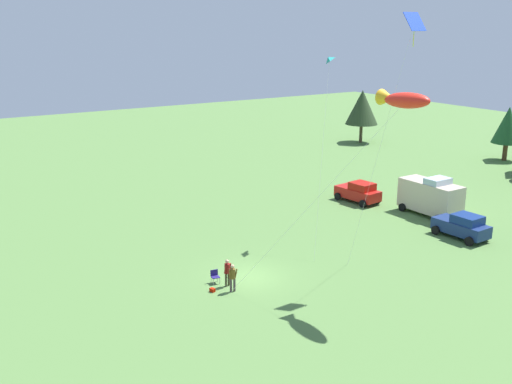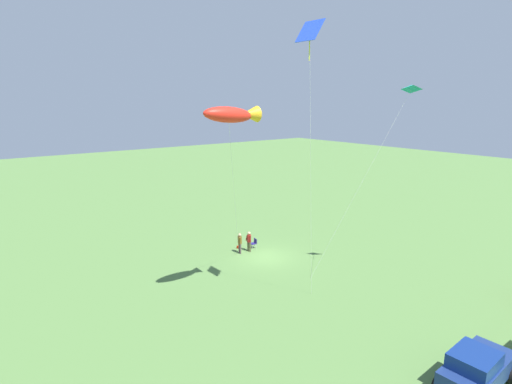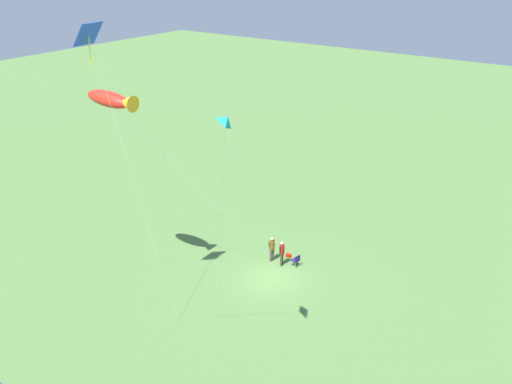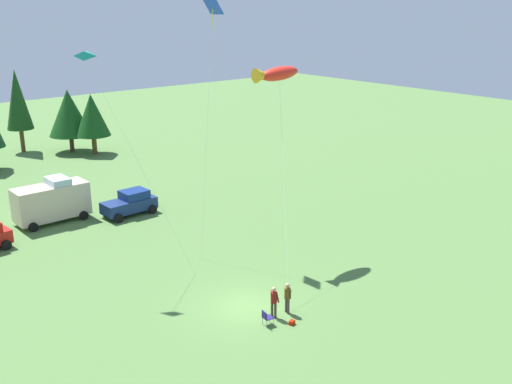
{
  "view_description": "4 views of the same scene",
  "coord_description": "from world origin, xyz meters",
  "px_view_note": "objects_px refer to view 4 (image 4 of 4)",
  "views": [
    {
      "loc": [
        30.0,
        -18.6,
        15.52
      ],
      "look_at": [
        -2.18,
        1.94,
        4.85
      ],
      "focal_mm": 42.0,
      "sensor_mm": 36.0,
      "label": 1
    },
    {
      "loc": [
        19.31,
        23.62,
        12.26
      ],
      "look_at": [
        1.05,
        -0.03,
        5.54
      ],
      "focal_mm": 28.0,
      "sensor_mm": 36.0,
      "label": 2
    },
    {
      "loc": [
        -18.11,
        27.04,
        19.74
      ],
      "look_at": [
        1.19,
        0.0,
        5.65
      ],
      "focal_mm": 42.0,
      "sensor_mm": 36.0,
      "label": 3
    },
    {
      "loc": [
        -18.33,
        -22.9,
        15.93
      ],
      "look_at": [
        0.98,
        0.33,
        6.32
      ],
      "focal_mm": 42.0,
      "sensor_mm": 36.0,
      "label": 4
    }
  ],
  "objects_px": {
    "person_spectator": "(274,300)",
    "kite_diamond_blue": "(212,12)",
    "kite_large_fish": "(275,74)",
    "folding_chair": "(267,317)",
    "kite_delta_teal": "(85,56)",
    "van_camper_beige": "(52,201)",
    "car_navy_hatch": "(130,203)",
    "person_kite_flyer": "(287,296)",
    "backpack_on_grass": "(292,322)"
  },
  "relations": [
    {
      "from": "van_camper_beige",
      "to": "kite_delta_teal",
      "type": "relative_size",
      "value": 0.4
    },
    {
      "from": "folding_chair",
      "to": "van_camper_beige",
      "type": "height_order",
      "value": "van_camper_beige"
    },
    {
      "from": "backpack_on_grass",
      "to": "kite_diamond_blue",
      "type": "height_order",
      "value": "kite_diamond_blue"
    },
    {
      "from": "car_navy_hatch",
      "to": "kite_large_fish",
      "type": "relative_size",
      "value": 0.35
    },
    {
      "from": "backpack_on_grass",
      "to": "van_camper_beige",
      "type": "height_order",
      "value": "van_camper_beige"
    },
    {
      "from": "backpack_on_grass",
      "to": "car_navy_hatch",
      "type": "relative_size",
      "value": 0.07
    },
    {
      "from": "kite_diamond_blue",
      "to": "car_navy_hatch",
      "type": "bearing_deg",
      "value": 102.63
    },
    {
      "from": "backpack_on_grass",
      "to": "kite_diamond_blue",
      "type": "distance_m",
      "value": 19.55
    },
    {
      "from": "folding_chair",
      "to": "kite_large_fish",
      "type": "distance_m",
      "value": 15.41
    },
    {
      "from": "person_spectator",
      "to": "van_camper_beige",
      "type": "bearing_deg",
      "value": 87.81
    },
    {
      "from": "kite_diamond_blue",
      "to": "kite_delta_teal",
      "type": "bearing_deg",
      "value": 176.38
    },
    {
      "from": "car_navy_hatch",
      "to": "kite_diamond_blue",
      "type": "bearing_deg",
      "value": -79.9
    },
    {
      "from": "car_navy_hatch",
      "to": "kite_delta_teal",
      "type": "bearing_deg",
      "value": -130.43
    },
    {
      "from": "folding_chair",
      "to": "kite_diamond_blue",
      "type": "relative_size",
      "value": 0.05
    },
    {
      "from": "person_spectator",
      "to": "van_camper_beige",
      "type": "height_order",
      "value": "van_camper_beige"
    },
    {
      "from": "folding_chair",
      "to": "kite_delta_teal",
      "type": "xyz_separation_m",
      "value": [
        -3.57,
        11.41,
        12.6
      ]
    },
    {
      "from": "car_navy_hatch",
      "to": "backpack_on_grass",
      "type": "bearing_deg",
      "value": -97.48
    },
    {
      "from": "car_navy_hatch",
      "to": "kite_large_fish",
      "type": "distance_m",
      "value": 16.6
    },
    {
      "from": "person_spectator",
      "to": "kite_large_fish",
      "type": "height_order",
      "value": "kite_large_fish"
    },
    {
      "from": "van_camper_beige",
      "to": "car_navy_hatch",
      "type": "relative_size",
      "value": 1.27
    },
    {
      "from": "folding_chair",
      "to": "backpack_on_grass",
      "type": "xyz_separation_m",
      "value": [
        1.08,
        -0.77,
        -0.38
      ]
    },
    {
      "from": "kite_large_fish",
      "to": "kite_delta_teal",
      "type": "xyz_separation_m",
      "value": [
        -10.88,
        3.66,
        1.47
      ]
    },
    {
      "from": "backpack_on_grass",
      "to": "person_kite_flyer",
      "type": "bearing_deg",
      "value": 58.81
    },
    {
      "from": "person_kite_flyer",
      "to": "van_camper_beige",
      "type": "relative_size",
      "value": 0.32
    },
    {
      "from": "van_camper_beige",
      "to": "car_navy_hatch",
      "type": "height_order",
      "value": "van_camper_beige"
    },
    {
      "from": "person_kite_flyer",
      "to": "car_navy_hatch",
      "type": "distance_m",
      "value": 19.41
    },
    {
      "from": "kite_delta_teal",
      "to": "folding_chair",
      "type": "bearing_deg",
      "value": -72.61
    },
    {
      "from": "person_spectator",
      "to": "kite_delta_teal",
      "type": "height_order",
      "value": "kite_delta_teal"
    },
    {
      "from": "van_camper_beige",
      "to": "car_navy_hatch",
      "type": "bearing_deg",
      "value": -24.9
    },
    {
      "from": "car_navy_hatch",
      "to": "person_spectator",
      "type": "bearing_deg",
      "value": -98.43
    },
    {
      "from": "folding_chair",
      "to": "kite_large_fish",
      "type": "height_order",
      "value": "kite_large_fish"
    },
    {
      "from": "person_kite_flyer",
      "to": "backpack_on_grass",
      "type": "bearing_deg",
      "value": -108.7
    },
    {
      "from": "kite_delta_teal",
      "to": "kite_large_fish",
      "type": "bearing_deg",
      "value": -18.6
    },
    {
      "from": "folding_chair",
      "to": "van_camper_beige",
      "type": "xyz_separation_m",
      "value": [
        -2.43,
        22.04,
        1.16
      ]
    },
    {
      "from": "kite_diamond_blue",
      "to": "kite_delta_teal",
      "type": "xyz_separation_m",
      "value": [
        -8.38,
        0.53,
        -2.27
      ]
    },
    {
      "from": "person_kite_flyer",
      "to": "van_camper_beige",
      "type": "bearing_deg",
      "value": 113.26
    },
    {
      "from": "car_navy_hatch",
      "to": "person_kite_flyer",
      "type": "bearing_deg",
      "value": -95.87
    },
    {
      "from": "backpack_on_grass",
      "to": "kite_diamond_blue",
      "type": "xyz_separation_m",
      "value": [
        3.74,
        11.65,
        15.25
      ]
    },
    {
      "from": "backpack_on_grass",
      "to": "kite_delta_teal",
      "type": "height_order",
      "value": "kite_delta_teal"
    },
    {
      "from": "person_spectator",
      "to": "car_navy_hatch",
      "type": "height_order",
      "value": "car_navy_hatch"
    },
    {
      "from": "backpack_on_grass",
      "to": "kite_large_fish",
      "type": "height_order",
      "value": "kite_large_fish"
    },
    {
      "from": "folding_chair",
      "to": "kite_large_fish",
      "type": "bearing_deg",
      "value": 55.89
    },
    {
      "from": "person_spectator",
      "to": "kite_diamond_blue",
      "type": "relative_size",
      "value": 0.11
    },
    {
      "from": "folding_chair",
      "to": "person_spectator",
      "type": "relative_size",
      "value": 0.47
    },
    {
      "from": "person_spectator",
      "to": "kite_diamond_blue",
      "type": "xyz_separation_m",
      "value": [
        3.96,
        10.47,
        14.34
      ]
    },
    {
      "from": "van_camper_beige",
      "to": "folding_chair",
      "type": "bearing_deg",
      "value": -84.27
    },
    {
      "from": "folding_chair",
      "to": "backpack_on_grass",
      "type": "bearing_deg",
      "value": -26.34
    },
    {
      "from": "folding_chair",
      "to": "kite_delta_teal",
      "type": "distance_m",
      "value": 17.37
    },
    {
      "from": "kite_large_fish",
      "to": "folding_chair",
      "type": "bearing_deg",
      "value": -133.31
    },
    {
      "from": "person_spectator",
      "to": "kite_large_fish",
      "type": "distance_m",
      "value": 14.42
    }
  ]
}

